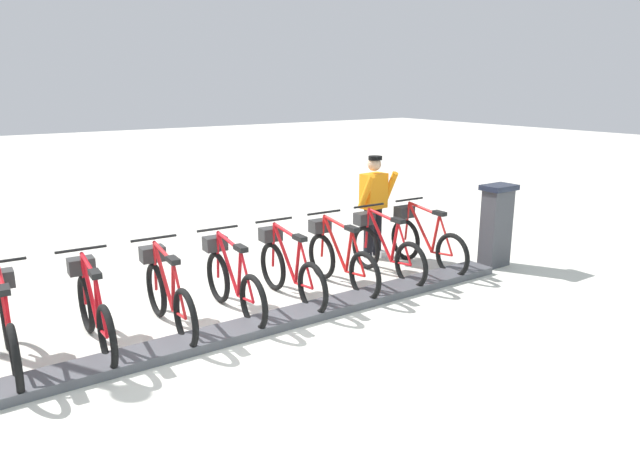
# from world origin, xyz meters

# --- Properties ---
(ground_plane) EXTENTS (60.00, 60.00, 0.00)m
(ground_plane) POSITION_xyz_m (0.00, 0.00, 0.00)
(ground_plane) COLOR beige
(dock_rail_base) EXTENTS (0.44, 8.17, 0.10)m
(dock_rail_base) POSITION_xyz_m (0.00, 0.00, 0.05)
(dock_rail_base) COLOR #47474C
(dock_rail_base) RESTS_ON ground
(payment_kiosk) EXTENTS (0.36, 0.52, 1.28)m
(payment_kiosk) POSITION_xyz_m (0.05, -4.44, 0.67)
(payment_kiosk) COLOR #38383D
(payment_kiosk) RESTS_ON ground
(bike_docked_0) EXTENTS (1.72, 0.54, 1.02)m
(bike_docked_0) POSITION_xyz_m (0.62, -3.49, 0.43)
(bike_docked_0) COLOR black
(bike_docked_0) RESTS_ON ground
(bike_docked_1) EXTENTS (1.72, 0.54, 1.02)m
(bike_docked_1) POSITION_xyz_m (0.62, -2.67, 0.43)
(bike_docked_1) COLOR black
(bike_docked_1) RESTS_ON ground
(bike_docked_2) EXTENTS (1.72, 0.54, 1.02)m
(bike_docked_2) POSITION_xyz_m (0.62, -1.85, 0.43)
(bike_docked_2) COLOR black
(bike_docked_2) RESTS_ON ground
(bike_docked_3) EXTENTS (1.72, 0.54, 1.02)m
(bike_docked_3) POSITION_xyz_m (0.62, -1.03, 0.43)
(bike_docked_3) COLOR black
(bike_docked_3) RESTS_ON ground
(bike_docked_4) EXTENTS (1.72, 0.54, 1.02)m
(bike_docked_4) POSITION_xyz_m (0.62, -0.21, 0.43)
(bike_docked_4) COLOR black
(bike_docked_4) RESTS_ON ground
(bike_docked_5) EXTENTS (1.72, 0.54, 1.02)m
(bike_docked_5) POSITION_xyz_m (0.62, 0.61, 0.43)
(bike_docked_5) COLOR black
(bike_docked_5) RESTS_ON ground
(bike_docked_6) EXTENTS (1.72, 0.54, 1.02)m
(bike_docked_6) POSITION_xyz_m (0.62, 1.43, 0.43)
(bike_docked_6) COLOR black
(bike_docked_6) RESTS_ON ground
(bike_docked_7) EXTENTS (1.72, 0.54, 1.02)m
(bike_docked_7) POSITION_xyz_m (0.62, 2.25, 0.43)
(bike_docked_7) COLOR black
(bike_docked_7) RESTS_ON ground
(worker_near_rack) EXTENTS (0.48, 0.65, 1.66)m
(worker_near_rack) POSITION_xyz_m (1.49, -3.18, 0.91)
(worker_near_rack) COLOR white
(worker_near_rack) RESTS_ON ground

